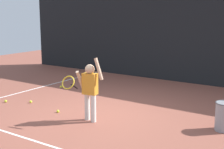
# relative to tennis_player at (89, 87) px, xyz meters

# --- Properties ---
(ground_plane) EXTENTS (20.00, 20.00, 0.00)m
(ground_plane) POSITION_rel_tennis_player_xyz_m (-0.05, 0.54, -0.73)
(ground_plane) COLOR brown
(court_line_baseline) EXTENTS (9.00, 0.05, 0.00)m
(court_line_baseline) POSITION_rel_tennis_player_xyz_m (-0.05, -1.39, -0.72)
(court_line_baseline) COLOR white
(court_line_baseline) RESTS_ON ground
(court_line_sideline) EXTENTS (0.05, 9.00, 0.00)m
(court_line_sideline) POSITION_rel_tennis_player_xyz_m (-3.10, 1.54, -0.72)
(court_line_sideline) COLOR white
(court_line_sideline) RESTS_ON ground
(back_fence_windscreen) EXTENTS (12.35, 0.08, 3.50)m
(back_fence_windscreen) POSITION_rel_tennis_player_xyz_m (-0.05, 4.68, 1.02)
(back_fence_windscreen) COLOR black
(back_fence_windscreen) RESTS_ON ground
(fence_post_0) EXTENTS (0.09, 0.09, 3.65)m
(fence_post_0) POSITION_rel_tennis_player_xyz_m (-6.07, 4.74, 1.10)
(fence_post_0) COLOR slate
(fence_post_0) RESTS_ON ground
(fence_post_1) EXTENTS (0.09, 0.09, 3.65)m
(fence_post_1) POSITION_rel_tennis_player_xyz_m (-2.06, 4.74, 1.10)
(fence_post_1) COLOR slate
(fence_post_1) RESTS_ON ground
(tennis_player) EXTENTS (0.66, 0.64, 1.35)m
(tennis_player) POSITION_rel_tennis_player_xyz_m (0.00, 0.00, 0.00)
(tennis_player) COLOR silver
(tennis_player) RESTS_ON ground
(tennis_ball_2) EXTENTS (0.07, 0.07, 0.07)m
(tennis_ball_2) POSITION_rel_tennis_player_xyz_m (-0.94, 0.04, -0.69)
(tennis_ball_2) COLOR #CCE033
(tennis_ball_2) RESTS_ON ground
(tennis_ball_3) EXTENTS (0.07, 0.07, 0.07)m
(tennis_ball_3) POSITION_rel_tennis_player_xyz_m (-2.53, 1.86, -0.69)
(tennis_ball_3) COLOR #CCE033
(tennis_ball_3) RESTS_ON ground
(tennis_ball_4) EXTENTS (0.07, 0.07, 0.07)m
(tennis_ball_4) POSITION_rel_tennis_player_xyz_m (-2.62, -0.08, -0.69)
(tennis_ball_4) COLOR #CCE033
(tennis_ball_4) RESTS_ON ground
(tennis_ball_5) EXTENTS (0.07, 0.07, 0.07)m
(tennis_ball_5) POSITION_rel_tennis_player_xyz_m (-2.05, 0.24, -0.69)
(tennis_ball_5) COLOR #CCE033
(tennis_ball_5) RESTS_ON ground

